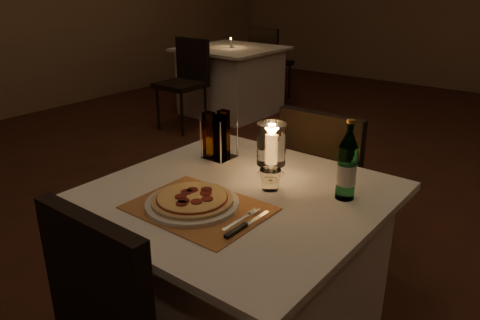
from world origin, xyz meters
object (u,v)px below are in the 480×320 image
Objects in this scene: plate at (192,203)px; pizza at (192,199)px; tumbler at (270,180)px; water_bottle at (347,168)px; main_table at (237,277)px; chair_far at (327,178)px; hurricane_candle at (271,146)px; neighbor_table_left at (231,80)px.

pizza reaches higher than plate.
water_bottle reaches higher than tumbler.
chair_far reaches higher than main_table.
tumbler is 0.36× the size of hurricane_candle.
pizza is 0.97× the size of water_bottle.
chair_far is 11.42× the size of tumbler.
main_table is 0.74m from chair_far.
plate is 3.85m from neighbor_table_left.
chair_far is 0.90× the size of neighbor_table_left.
tumbler is at bearing -157.16° from water_bottle.
plate is 0.31m from tumbler.
pizza is (-0.05, -0.18, 0.39)m from main_table.
neighbor_table_left is at bearing 127.10° from plate.
tumbler is 0.28m from water_bottle.
tumbler is at bearing 49.16° from main_table.
plate is 0.55m from water_bottle.
plate is at bearing -93.20° from chair_far.
chair_far reaches higher than neighbor_table_left.
chair_far reaches higher than plate.
chair_far is at bearing -42.47° from neighbor_table_left.
water_bottle reaches higher than main_table.
main_table is 3.57× the size of pizza.
hurricane_candle is at bearing -179.18° from water_bottle.
plate is at bearing -146.21° from pizza.
plate is at bearing -100.03° from hurricane_candle.
pizza is 0.39m from hurricane_candle.
water_bottle is 1.33× the size of hurricane_candle.
neighbor_table_left is at bearing 137.53° from chair_far.
main_table is at bearing -50.62° from neighbor_table_left.
neighbor_table_left is (-2.36, 2.16, -0.18)m from chair_far.
water_bottle reaches higher than plate.
water_bottle is at bearing -44.85° from neighbor_table_left.
pizza reaches higher than neighbor_table_left.
pizza is at bearing -115.64° from tumbler.
plate is 1.11× the size of water_bottle.
pizza is at bearing -135.02° from water_bottle.
chair_far is 3.13× the size of water_bottle.
main_table is at bearing 74.51° from pizza.
hurricane_candle reaches higher than main_table.
tumbler reaches higher than plate.
water_bottle reaches higher than hurricane_candle.
pizza is 1.29× the size of hurricane_candle.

